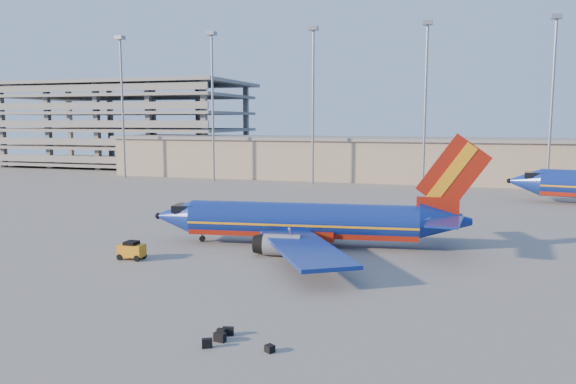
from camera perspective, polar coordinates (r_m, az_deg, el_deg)
name	(u,v)px	position (r m, az deg, el deg)	size (l,w,h in m)	color
ground	(250,234)	(59.60, -3.86, -4.26)	(220.00, 220.00, 0.00)	slate
terminal_building	(401,159)	(113.34, 11.43, 3.33)	(122.00, 16.00, 8.50)	gray
parking_garage	(128,121)	(152.94, -15.99, 6.98)	(62.00, 32.00, 21.40)	slate
light_mast_row	(368,88)	(101.95, 8.11, 10.42)	(101.60, 1.60, 28.65)	gray
aircraft_main	(310,222)	(53.56, 2.25, -3.06)	(31.80, 30.42, 10.79)	navy
baggage_tug	(132,250)	(50.50, -15.60, -5.68)	(2.22, 1.36, 1.58)	orange
luggage_pile	(227,338)	(31.55, -6.18, -14.56)	(3.96, 2.41, 0.50)	black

